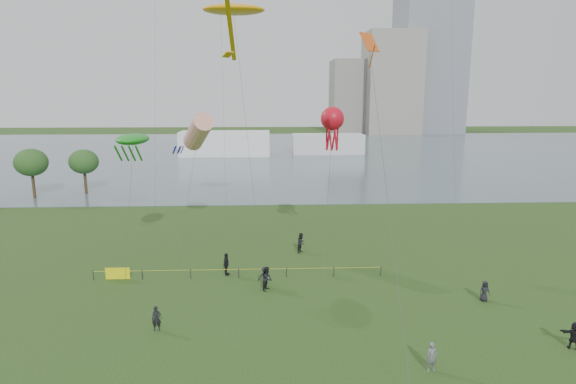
{
  "coord_description": "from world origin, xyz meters",
  "views": [
    {
      "loc": [
        -1.49,
        -24.82,
        15.14
      ],
      "look_at": [
        0.0,
        10.0,
        8.0
      ],
      "focal_mm": 30.0,
      "sensor_mm": 36.0,
      "label": 1
    }
  ],
  "objects_px": {
    "kite_flyer": "(432,357)",
    "fence": "(165,273)",
    "kite_octopus": "(332,119)",
    "kite_stingray": "(234,10)"
  },
  "relations": [
    {
      "from": "kite_stingray",
      "to": "kite_octopus",
      "type": "relative_size",
      "value": 1.64
    },
    {
      "from": "fence",
      "to": "kite_octopus",
      "type": "height_order",
      "value": "kite_octopus"
    },
    {
      "from": "kite_stingray",
      "to": "kite_octopus",
      "type": "bearing_deg",
      "value": -14.13
    },
    {
      "from": "kite_flyer",
      "to": "fence",
      "type": "bearing_deg",
      "value": 130.78
    },
    {
      "from": "kite_flyer",
      "to": "kite_octopus",
      "type": "xyz_separation_m",
      "value": [
        -3.05,
        20.24,
        11.98
      ]
    },
    {
      "from": "fence",
      "to": "kite_flyer",
      "type": "height_order",
      "value": "kite_flyer"
    },
    {
      "from": "kite_flyer",
      "to": "kite_stingray",
      "type": "distance_m",
      "value": 32.95
    },
    {
      "from": "fence",
      "to": "kite_flyer",
      "type": "bearing_deg",
      "value": -39.15
    },
    {
      "from": "fence",
      "to": "kite_flyer",
      "type": "distance_m",
      "value": 22.7
    },
    {
      "from": "kite_octopus",
      "to": "fence",
      "type": "bearing_deg",
      "value": -139.02
    }
  ]
}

